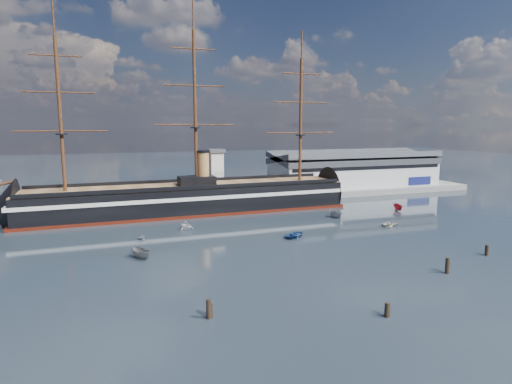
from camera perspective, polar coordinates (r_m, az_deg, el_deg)
name	(u,v)px	position (r m, az deg, el deg)	size (l,w,h in m)	color
ground	(238,226)	(105.47, -2.37, -4.52)	(600.00, 600.00, 0.00)	black
quay	(235,200)	(142.06, -2.84, -1.02)	(180.00, 18.00, 2.00)	slate
warehouse	(354,169)	(164.69, 12.94, 2.94)	(63.00, 21.00, 11.60)	#B7BABC
quay_tower	(216,172)	(135.97, -5.33, 2.66)	(5.00, 5.00, 15.00)	silver
warship	(184,199)	(121.51, -9.59, -0.90)	(112.99, 17.53, 53.94)	black
motorboat_a	(142,259)	(82.83, -15.00, -8.60)	(6.26, 2.29, 2.50)	slate
motorboat_b	(295,237)	(95.19, 5.25, -6.03)	(3.50, 1.40, 1.63)	navy
motorboat_c	(336,218)	(116.09, 10.59, -3.42)	(5.37, 1.97, 2.15)	slate
motorboat_d	(186,229)	(103.00, -9.28, -4.96)	(6.25, 2.71, 2.29)	white
motorboat_e	(391,226)	(110.11, 17.59, -4.36)	(2.95, 1.18, 1.38)	beige
motorboat_f	(398,211)	(130.13, 18.43, -2.39)	(6.07, 2.22, 2.43)	maroon
motorboat_g	(142,239)	(96.56, -15.00, -6.09)	(3.36, 1.46, 1.23)	gray
piling_near_left	(209,319)	(57.37, -6.31, -16.42)	(0.64, 0.64, 3.29)	black
piling_near_mid	(387,317)	(59.87, 17.03, -15.65)	(0.64, 0.64, 2.64)	black
piling_near_right	(447,273)	(79.29, 24.08, -9.88)	(0.64, 0.64, 3.40)	black
piling_far_right	(486,255)	(93.03, 28.36, -7.45)	(0.64, 0.64, 2.73)	black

